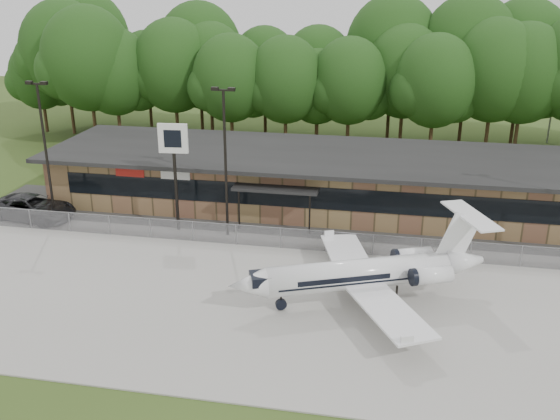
% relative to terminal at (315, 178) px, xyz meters
% --- Properties ---
extents(ground, '(160.00, 160.00, 0.00)m').
position_rel_terminal_xyz_m(ground, '(0.00, -23.94, -2.18)').
color(ground, '#344619').
rests_on(ground, ground).
extents(apron, '(64.00, 18.00, 0.08)m').
position_rel_terminal_xyz_m(apron, '(0.00, -15.94, -2.14)').
color(apron, '#9E9B93').
rests_on(apron, ground).
extents(parking_lot, '(50.00, 9.00, 0.06)m').
position_rel_terminal_xyz_m(parking_lot, '(0.00, -4.44, -2.15)').
color(parking_lot, '#383835').
rests_on(parking_lot, ground).
extents(terminal, '(41.00, 11.65, 4.30)m').
position_rel_terminal_xyz_m(terminal, '(0.00, 0.00, 0.00)').
color(terminal, olive).
rests_on(terminal, ground).
extents(fence, '(46.00, 0.04, 1.52)m').
position_rel_terminal_xyz_m(fence, '(0.00, -8.94, -1.40)').
color(fence, gray).
rests_on(fence, ground).
extents(treeline, '(72.00, 12.00, 15.00)m').
position_rel_terminal_xyz_m(treeline, '(0.00, 18.06, 5.32)').
color(treeline, '#1C3D13').
rests_on(treeline, ground).
extents(light_pole_left, '(1.55, 0.30, 10.23)m').
position_rel_terminal_xyz_m(light_pole_left, '(-18.00, -7.44, 3.80)').
color(light_pole_left, black).
rests_on(light_pole_left, ground).
extents(light_pole_mid, '(1.55, 0.30, 10.23)m').
position_rel_terminal_xyz_m(light_pole_mid, '(-5.00, -7.44, 3.80)').
color(light_pole_mid, black).
rests_on(light_pole_mid, ground).
extents(business_jet, '(14.13, 12.61, 4.86)m').
position_rel_terminal_xyz_m(business_jet, '(4.96, -15.10, -0.44)').
color(business_jet, white).
rests_on(business_jet, ground).
extents(suv, '(6.82, 3.86, 1.80)m').
position_rel_terminal_xyz_m(suv, '(-19.92, -7.07, -1.28)').
color(suv, '#2B2C2E').
rests_on(suv, ground).
extents(pole_sign, '(2.02, 0.41, 7.66)m').
position_rel_terminal_xyz_m(pole_sign, '(-8.68, -7.14, 3.69)').
color(pole_sign, black).
rests_on(pole_sign, ground).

